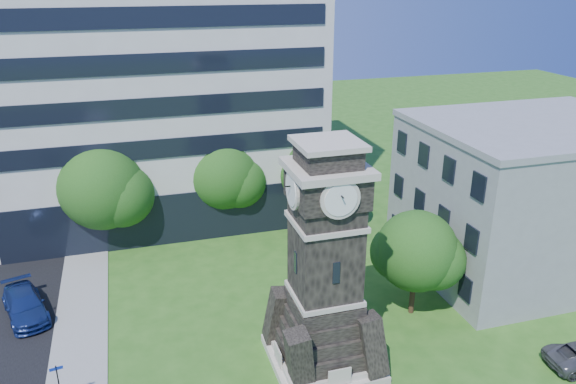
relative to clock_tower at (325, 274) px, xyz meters
name	(u,v)px	position (x,y,z in m)	size (l,w,h in m)	color
sidewalk	(78,369)	(-12.50, 3.00, -5.25)	(3.00, 70.00, 0.06)	gray
clock_tower	(325,274)	(0.00, 0.00, 0.00)	(5.40, 5.40, 12.22)	beige
office_tall	(150,42)	(-6.20, 23.84, 8.94)	(26.20, 15.11, 28.60)	silver
office_low	(530,197)	(16.97, 6.00, -0.07)	(15.20, 12.20, 10.40)	#929598
car_street_north	(25,305)	(-15.70, 9.13, -4.53)	(2.09, 5.14, 1.49)	navy
street_sign	(59,382)	(-13.01, 0.19, -3.72)	(0.60, 0.06, 2.50)	black
tree_nw	(104,189)	(-10.76, 17.19, -0.58)	(6.96, 6.33, 8.06)	#332114
tree_nc	(224,176)	(-1.80, 17.85, -0.70)	(6.26, 5.69, 7.62)	#332114
tree_ne	(322,175)	(5.49, 15.53, -0.64)	(6.40, 5.82, 7.75)	#332114
tree_east	(417,253)	(6.84, 2.83, -1.26)	(5.30, 4.82, 6.60)	#332114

